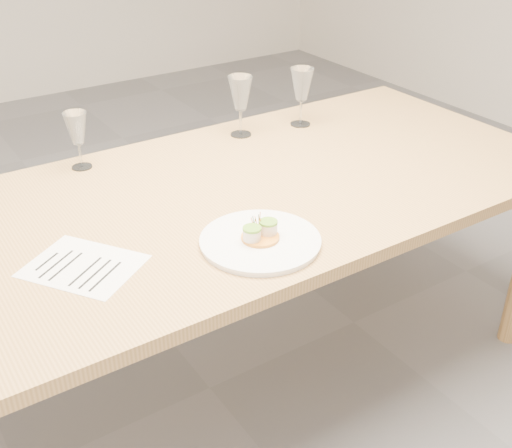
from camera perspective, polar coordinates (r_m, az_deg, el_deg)
ground at (r=2.34m, az=-4.14°, el=-14.33°), size 7.00×7.00×0.00m
dining_table at (r=1.93m, az=-4.86°, el=0.42°), size 2.40×1.00×0.75m
dinner_plate at (r=1.66m, az=0.39°, el=-1.42°), size 0.32×0.32×0.08m
recipe_sheet at (r=1.64m, az=-15.10°, el=-3.63°), size 0.32×0.34×0.00m
wine_glass_1 at (r=2.11m, az=-15.66°, el=8.09°), size 0.07×0.07×0.19m
wine_glass_2 at (r=2.29m, az=-1.40°, el=11.45°), size 0.09×0.09×0.22m
wine_glass_3 at (r=2.40m, az=4.08°, el=12.17°), size 0.09×0.09×0.21m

